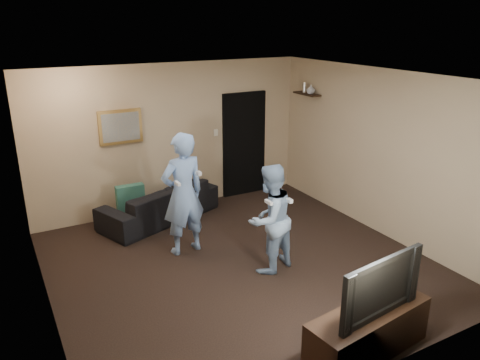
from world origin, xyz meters
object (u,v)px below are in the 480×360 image
sofa (159,203)px  tv_console (368,332)px  wii_player_left (183,194)px  television (373,283)px  wii_player_right (270,219)px

sofa → tv_console: size_ratio=1.46×
tv_console → wii_player_left: size_ratio=0.79×
sofa → tv_console: sofa is taller
television → wii_player_left: wii_player_left is taller
television → wii_player_right: bearing=82.2°
tv_console → wii_player_right: bearing=82.2°
sofa → television: size_ratio=1.89×
tv_console → wii_player_left: wii_player_left is taller
sofa → wii_player_right: wii_player_right is taller
sofa → television: bearing=78.9°
television → wii_player_left: (-0.78, 3.00, 0.08)m
television → wii_player_right: 1.95m
wii_player_right → sofa: bearing=107.6°
wii_player_right → wii_player_left: bearing=127.6°
tv_console → television: television is taller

